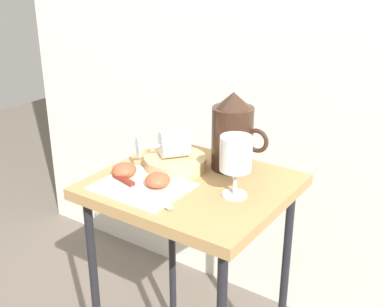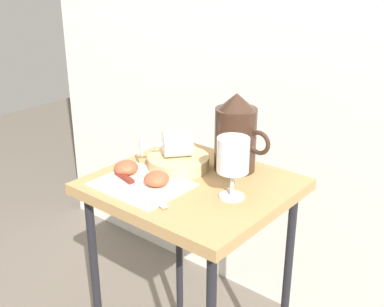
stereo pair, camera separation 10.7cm
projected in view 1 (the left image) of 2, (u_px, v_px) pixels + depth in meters
curtain_drape at (287, 12)px, 1.58m from camera, size 2.40×0.03×2.20m
table at (192, 209)px, 1.35m from camera, size 0.50×0.45×0.72m
linen_napkin at (142, 186)px, 1.28m from camera, size 0.23×0.19×0.00m
basket_tray at (175, 163)px, 1.39m from camera, size 0.17×0.17×0.03m
pitcher at (233, 138)px, 1.37m from camera, size 0.17×0.11×0.22m
wine_glass_upright at (236, 157)px, 1.20m from camera, size 0.08×0.08×0.16m
wine_glass_tipped_near at (172, 144)px, 1.37m from camera, size 0.14×0.15×0.07m
apple_half_left at (124, 170)px, 1.33m from camera, size 0.07×0.07×0.04m
apple_half_right at (158, 180)px, 1.27m from camera, size 0.07×0.07×0.04m
knife at (133, 185)px, 1.27m from camera, size 0.24×0.07×0.01m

